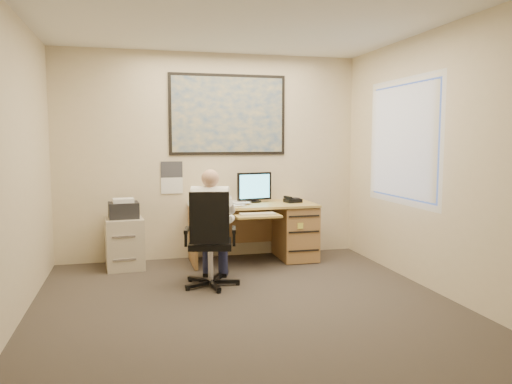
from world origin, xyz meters
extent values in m
cube|color=#39322C|center=(0.00, 0.00, 0.00)|extent=(4.00, 4.50, 0.00)
cube|color=white|center=(0.00, 0.00, 2.70)|extent=(4.00, 4.50, 0.00)
cube|color=beige|center=(0.00, 2.25, 1.35)|extent=(4.00, 0.00, 2.70)
cube|color=beige|center=(0.00, -2.25, 1.35)|extent=(4.00, 0.00, 2.70)
cube|color=beige|center=(-2.00, 0.00, 1.35)|extent=(0.00, 4.50, 2.70)
cube|color=beige|center=(2.00, 0.00, 1.35)|extent=(0.00, 4.50, 2.70)
cube|color=tan|center=(0.48, 1.88, 0.73)|extent=(1.60, 0.75, 0.03)
cube|color=#AE7E47|center=(1.05, 1.88, 0.36)|extent=(0.45, 0.70, 0.70)
cube|color=#AE7E47|center=(-0.30, 1.88, 0.36)|extent=(0.04, 0.70, 0.70)
cube|color=#AE7E47|center=(0.48, 2.22, 0.45)|extent=(1.55, 0.03, 0.55)
cylinder|color=black|center=(0.53, 2.02, 0.76)|extent=(0.19, 0.19, 0.02)
cube|color=black|center=(0.53, 2.00, 0.96)|extent=(0.48, 0.14, 0.36)
cube|color=#5DD9FD|center=(0.53, 1.98, 0.96)|extent=(0.42, 0.09, 0.31)
cube|color=tan|center=(0.43, 1.43, 0.66)|extent=(0.55, 0.30, 0.02)
cube|color=beige|center=(0.43, 1.43, 0.68)|extent=(0.43, 0.14, 0.02)
cube|color=black|center=(1.02, 1.88, 0.77)|extent=(0.23, 0.21, 0.05)
cylinder|color=silver|center=(0.06, 1.73, 0.84)|extent=(0.08, 0.08, 0.17)
cylinder|color=white|center=(0.17, 1.95, 0.80)|extent=(0.08, 0.08, 0.10)
cube|color=white|center=(0.03, 1.88, 0.76)|extent=(0.60, 0.56, 0.02)
cube|color=#1E4C93|center=(0.23, 2.23, 1.90)|extent=(1.56, 0.03, 1.06)
cube|color=white|center=(-0.52, 2.24, 1.08)|extent=(0.28, 0.01, 0.42)
cube|color=#C2B59C|center=(-1.14, 1.93, 0.31)|extent=(0.49, 0.57, 0.62)
cube|color=black|center=(-1.14, 1.93, 0.71)|extent=(0.38, 0.34, 0.19)
cube|color=white|center=(-1.14, 1.91, 0.84)|extent=(0.26, 0.22, 0.05)
cylinder|color=silver|center=(-0.23, 0.91, 0.24)|extent=(0.06, 0.06, 0.39)
cube|color=black|center=(-0.23, 0.91, 0.46)|extent=(0.52, 0.52, 0.07)
cube|color=black|center=(-0.18, 0.69, 0.78)|extent=(0.41, 0.14, 0.53)
camera|label=1|loc=(-1.03, -4.32, 1.57)|focal=35.00mm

